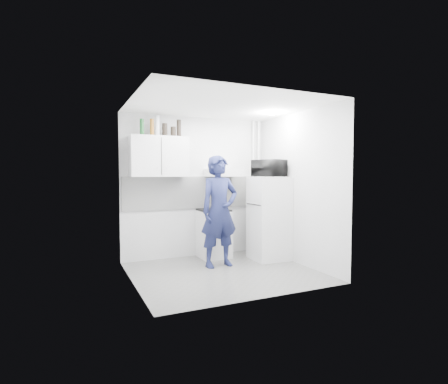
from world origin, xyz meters
name	(u,v)px	position (x,y,z in m)	size (l,w,h in m)	color
floor	(224,272)	(0.00, 0.00, 0.00)	(2.80, 2.80, 0.00)	#5E5E5C
ceiling	(224,105)	(0.00, 0.00, 2.60)	(2.80, 2.80, 0.00)	white
wall_back	(196,187)	(0.00, 1.25, 1.30)	(2.80, 2.80, 0.00)	silver
wall_left	(132,192)	(-1.40, 0.00, 1.30)	(2.60, 2.60, 0.00)	silver
wall_right	(298,188)	(1.40, 0.00, 1.30)	(2.60, 2.60, 0.00)	silver
person	(219,211)	(0.09, 0.38, 0.93)	(0.68, 0.44, 1.86)	#181D44
stove	(214,234)	(0.25, 1.00, 0.43)	(0.54, 0.54, 0.86)	silver
fridge	(269,218)	(1.10, 0.44, 0.75)	(0.62, 0.62, 1.49)	white
stove_top	(214,210)	(0.25, 1.00, 0.88)	(0.52, 0.52, 0.03)	black
saucepan	(215,207)	(0.26, 0.97, 0.94)	(0.16, 0.16, 0.09)	silver
microwave	(269,168)	(1.10, 0.44, 1.65)	(0.38, 0.56, 0.31)	black
bottle_b	(142,127)	(-1.04, 1.07, 2.34)	(0.07, 0.07, 0.28)	#144C1E
bottle_c	(152,127)	(-0.87, 1.07, 2.35)	(0.07, 0.07, 0.29)	brown
bottle_d	(157,126)	(-0.77, 1.07, 2.38)	(0.08, 0.08, 0.35)	#B2B7BC
canister_a	(165,130)	(-0.64, 1.07, 2.31)	(0.09, 0.09, 0.23)	black
canister_b	(173,132)	(-0.49, 1.07, 2.29)	(0.09, 0.09, 0.18)	black
bottle_e	(179,129)	(-0.39, 1.07, 2.35)	(0.08, 0.08, 0.31)	black
upper_cabinet	(159,157)	(-0.75, 1.07, 1.85)	(1.00, 0.35, 0.70)	white
range_hood	(224,173)	(0.45, 1.00, 1.57)	(0.60, 0.50, 0.14)	silver
backsplash	(197,192)	(0.00, 1.24, 1.20)	(2.74, 0.03, 0.60)	white
pipe_a	(258,186)	(1.30, 1.17, 1.30)	(0.05, 0.05, 2.60)	silver
pipe_b	(253,186)	(1.18, 1.17, 1.30)	(0.04, 0.04, 2.60)	silver
ceiling_spot_fixture	(272,114)	(1.00, 0.20, 2.57)	(0.10, 0.10, 0.02)	white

